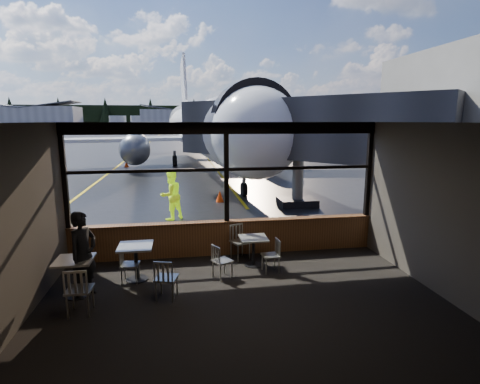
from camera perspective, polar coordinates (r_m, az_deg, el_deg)
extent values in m
plane|color=black|center=(129.56, -8.85, 9.11)|extent=(520.00, 520.00, 0.00)
cube|color=black|center=(7.50, 1.03, -17.22)|extent=(8.00, 6.00, 0.01)
cube|color=#38332D|center=(6.62, 1.14, 10.53)|extent=(8.00, 6.00, 0.04)
cube|color=#443E37|center=(7.31, -31.63, -4.95)|extent=(0.04, 6.00, 3.50)
cube|color=#443E37|center=(8.52, 28.63, -2.62)|extent=(0.04, 6.00, 3.50)
cube|color=#443E37|center=(4.11, 8.87, -15.00)|extent=(8.00, 0.04, 3.50)
cube|color=#5A331B|center=(10.07, -2.03, -7.03)|extent=(8.00, 0.28, 0.90)
cube|color=black|center=(9.59, -2.15, 9.71)|extent=(8.00, 0.18, 0.30)
cube|color=black|center=(9.99, -25.21, 2.11)|extent=(0.12, 0.12, 2.60)
cube|color=black|center=(9.68, -2.10, 2.88)|extent=(0.12, 0.12, 2.60)
cube|color=black|center=(10.89, 19.02, 3.19)|extent=(0.12, 0.12, 2.60)
cube|color=black|center=(9.66, -2.10, 3.47)|extent=(8.00, 0.10, 0.08)
imported|color=black|center=(8.25, -22.74, -8.77)|extent=(0.70, 0.77, 1.77)
imported|color=#BFF219|center=(13.72, -10.48, -0.49)|extent=(1.10, 1.06, 1.78)
cone|color=#E45E07|center=(16.57, -3.10, -0.64)|extent=(0.36, 0.36, 0.50)
cone|color=orange|center=(30.45, -16.92, 4.14)|extent=(0.35, 0.35, 0.49)
cylinder|color=silver|center=(193.67, -18.12, 10.12)|extent=(8.00, 8.00, 6.00)
cylinder|color=silver|center=(192.43, -15.13, 10.27)|extent=(8.00, 8.00, 6.00)
cylinder|color=silver|center=(191.71, -12.11, 10.40)|extent=(8.00, 8.00, 6.00)
cube|color=black|center=(219.53, -9.14, 11.31)|extent=(360.00, 3.00, 12.00)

